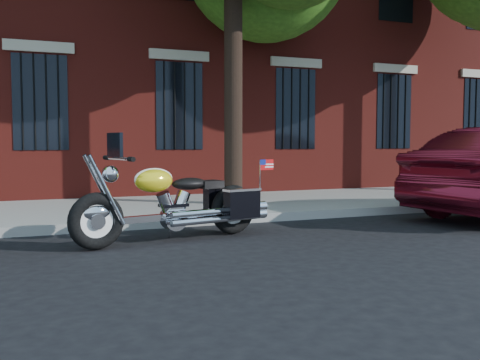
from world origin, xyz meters
name	(u,v)px	position (x,y,z in m)	size (l,w,h in m)	color
ground	(273,236)	(0.00, 0.00, 0.00)	(120.00, 120.00, 0.00)	black
curb	(238,219)	(0.00, 1.38, 0.07)	(40.00, 0.16, 0.15)	gray
sidewalk	(204,206)	(0.00, 3.26, 0.07)	(40.00, 3.60, 0.15)	gray
motorcycle	(180,205)	(-1.34, 0.17, 0.50)	(2.95, 1.23, 1.48)	black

